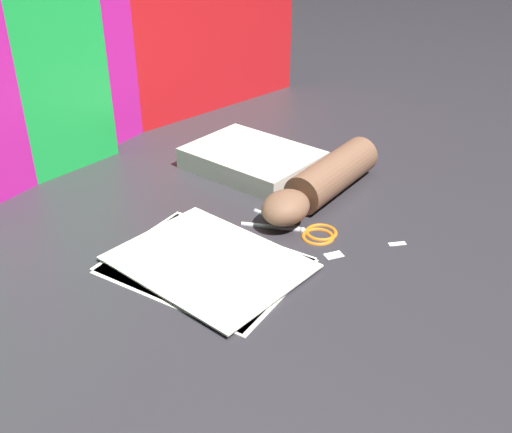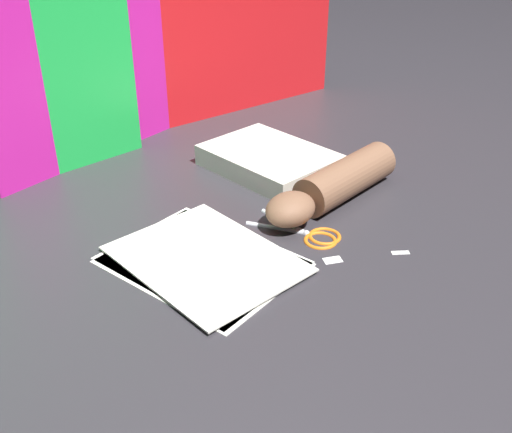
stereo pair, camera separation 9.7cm
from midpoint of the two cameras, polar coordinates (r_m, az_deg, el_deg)
name	(u,v)px [view 1 (the left image)]	position (r m, az deg, el deg)	size (l,w,h in m)	color
ground_plane	(250,228)	(1.06, -3.16, -1.17)	(6.00, 6.00, 0.00)	#2D2B30
backdrop_panel_center	(70,77)	(1.32, -19.35, 12.38)	(0.54, 0.07, 0.37)	#D81E9E
backdrop_panel_right	(162,37)	(1.49, -10.85, 16.45)	(0.86, 0.18, 0.43)	red
paper_stack	(207,263)	(0.96, -7.63, -4.52)	(0.25, 0.31, 0.01)	white
book_closed	(252,160)	(1.26, -2.55, 5.36)	(0.21, 0.27, 0.04)	silver
scissors	(307,229)	(1.04, 2.21, -1.32)	(0.10, 0.18, 0.01)	silver
hand_forearm	(322,181)	(1.14, 3.93, 3.30)	(0.34, 0.08, 0.07)	brown
paper_scrap_near	(397,244)	(1.03, 10.70, -2.63)	(0.03, 0.03, 0.00)	white
paper_scrap_mid	(334,255)	(0.98, 4.64, -3.76)	(0.04, 0.03, 0.00)	white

